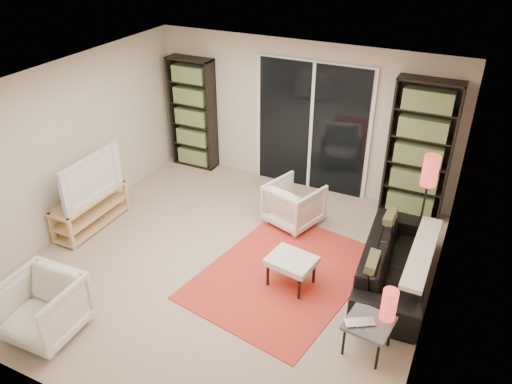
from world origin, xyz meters
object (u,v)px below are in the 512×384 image
bookshelf_left (193,114)px  tv_stand (91,210)px  bookshelf_right (419,151)px  armchair_back (294,204)px  sofa (396,263)px  ottoman (291,262)px  side_table (369,325)px  floor_lamp (428,181)px  armchair_front (43,308)px

bookshelf_left → tv_stand: bearing=-97.0°
bookshelf_right → armchair_back: (-1.50, -1.04, -0.72)m
bookshelf_left → sofa: (4.00, -1.77, -0.68)m
ottoman → side_table: bearing=-29.7°
sofa → side_table: sofa is taller
armchair_back → floor_lamp: size_ratio=0.48×
tv_stand → side_table: size_ratio=2.44×
bookshelf_right → armchair_front: (-3.13, -4.28, -0.70)m
armchair_front → side_table: size_ratio=1.51×
bookshelf_left → armchair_back: size_ratio=2.72×
side_table → tv_stand: bearing=172.0°
bookshelf_right → ottoman: (-1.01, -2.37, -0.71)m
bookshelf_left → floor_lamp: (4.13, -1.06, 0.17)m
tv_stand → armchair_front: 2.13m
armchair_back → bookshelf_right: bearing=-127.0°
sofa → tv_stand: bearing=94.6°
bookshelf_left → ottoman: bearing=-39.8°
bookshelf_left → floor_lamp: 4.26m
sofa → side_table: bearing=174.7°
side_table → armchair_front: bearing=-158.6°
armchair_front → ottoman: (2.12, 1.92, -0.01)m
bookshelf_right → side_table: (0.12, -3.01, -0.70)m
tv_stand → sofa: bearing=8.5°
armchair_back → ottoman: 1.41m
sofa → armchair_front: 4.13m
bookshelf_right → tv_stand: size_ratio=1.68×
armchair_back → sofa: bearing=174.6°
tv_stand → armchair_back: bearing=27.4°
sofa → ottoman: (-1.15, -0.60, 0.05)m
ottoman → bookshelf_right: bearing=66.9°
armchair_back → side_table: 2.55m
bookshelf_left → floor_lamp: bearing=-14.4°
bookshelf_left → floor_lamp: bookshelf_left is taller
bookshelf_right → sofa: size_ratio=1.05×
tv_stand → armchair_front: bearing=-61.6°
sofa → floor_lamp: 1.11m
tv_stand → armchair_front: armchair_front is taller
armchair_front → side_table: armchair_front is taller
bookshelf_left → ottoman: 3.75m
armchair_back → floor_lamp: floor_lamp is taller
ottoman → bookshelf_left: bearing=140.2°
sofa → armchair_front: (-3.28, -2.51, 0.06)m
armchair_back → ottoman: size_ratio=1.15×
floor_lamp → armchair_front: bearing=-136.6°
side_table → ottoman: bearing=150.3°
ottoman → floor_lamp: size_ratio=0.42×
bookshelf_left → ottoman: (2.84, -2.37, -0.63)m
bookshelf_right → armchair_front: 5.35m
tv_stand → floor_lamp: 4.71m
ottoman → armchair_back: bearing=110.5°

